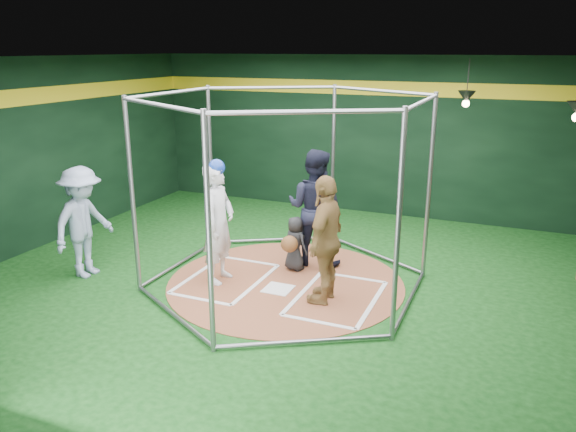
% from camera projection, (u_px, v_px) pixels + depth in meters
% --- Properties ---
extents(room_shell, '(10.10, 9.10, 3.53)m').
position_uv_depth(room_shell, '(286.00, 177.00, 8.56)').
color(room_shell, '#0C380E').
rests_on(room_shell, ground).
extents(clay_disc, '(3.80, 3.80, 0.01)m').
position_uv_depth(clay_disc, '(286.00, 282.00, 9.06)').
color(clay_disc, '#975437').
rests_on(clay_disc, ground).
extents(home_plate, '(0.43, 0.43, 0.01)m').
position_uv_depth(home_plate, '(278.00, 289.00, 8.79)').
color(home_plate, white).
rests_on(home_plate, clay_disc).
extents(batter_box_left, '(1.17, 1.77, 0.01)m').
position_uv_depth(batter_box_left, '(226.00, 278.00, 9.19)').
color(batter_box_left, white).
rests_on(batter_box_left, clay_disc).
extents(batter_box_right, '(1.17, 1.77, 0.01)m').
position_uv_depth(batter_box_right, '(337.00, 298.00, 8.48)').
color(batter_box_right, white).
rests_on(batter_box_right, clay_disc).
extents(batting_cage, '(4.05, 4.67, 3.00)m').
position_uv_depth(batting_cage, '(285.00, 193.00, 8.63)').
color(batting_cage, gray).
rests_on(batting_cage, ground).
extents(pendant_lamp_near, '(0.34, 0.34, 0.90)m').
position_uv_depth(pendant_lamp_near, '(466.00, 97.00, 10.63)').
color(pendant_lamp_near, black).
rests_on(pendant_lamp_near, room_shell).
extents(batter_figure, '(0.50, 0.73, 2.00)m').
position_uv_depth(batter_figure, '(219.00, 222.00, 8.86)').
color(batter_figure, silver).
rests_on(batter_figure, clay_disc).
extents(visitor_leopard, '(0.47, 1.12, 1.91)m').
position_uv_depth(visitor_leopard, '(326.00, 239.00, 8.15)').
color(visitor_leopard, tan).
rests_on(visitor_leopard, clay_disc).
extents(catcher_figure, '(0.53, 0.60, 0.93)m').
position_uv_depth(catcher_figure, '(294.00, 244.00, 9.41)').
color(catcher_figure, black).
rests_on(catcher_figure, clay_disc).
extents(umpire, '(1.00, 0.78, 2.02)m').
position_uv_depth(umpire, '(314.00, 208.00, 9.58)').
color(umpire, black).
rests_on(umpire, clay_disc).
extents(bystander_blue, '(0.73, 1.21, 1.84)m').
position_uv_depth(bystander_blue, '(83.00, 222.00, 9.11)').
color(bystander_blue, '#94A4C4').
rests_on(bystander_blue, ground).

